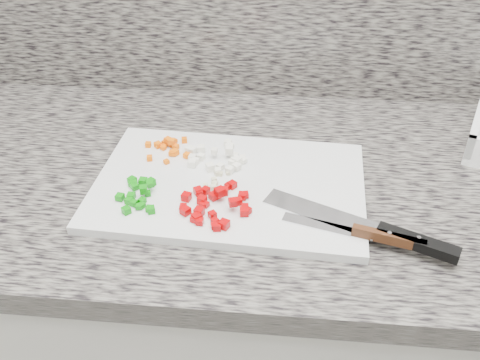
# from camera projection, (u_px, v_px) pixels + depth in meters

# --- Properties ---
(cabinet) EXTENTS (3.92, 0.62, 0.86)m
(cabinet) POSITION_uv_depth(u_px,v_px,m) (279.00, 341.00, 1.21)
(cabinet) COLOR silver
(cabinet) RESTS_ON ground
(countertop) EXTENTS (3.96, 0.64, 0.04)m
(countertop) POSITION_uv_depth(u_px,v_px,m) (290.00, 181.00, 0.95)
(countertop) COLOR slate
(countertop) RESTS_ON cabinet
(cutting_board) EXTENTS (0.46, 0.32, 0.01)m
(cutting_board) POSITION_uv_depth(u_px,v_px,m) (229.00, 186.00, 0.89)
(cutting_board) COLOR silver
(cutting_board) RESTS_ON countertop
(carrot_pile) EXTENTS (0.09, 0.08, 0.02)m
(carrot_pile) POSITION_uv_depth(u_px,v_px,m) (169.00, 147.00, 0.96)
(carrot_pile) COLOR #FF6605
(carrot_pile) RESTS_ON cutting_board
(onion_pile) EXTENTS (0.11, 0.11, 0.02)m
(onion_pile) POSITION_uv_depth(u_px,v_px,m) (217.00, 158.00, 0.93)
(onion_pile) COLOR white
(onion_pile) RESTS_ON cutting_board
(green_pepper_pile) EXTENTS (0.07, 0.09, 0.02)m
(green_pepper_pile) POSITION_uv_depth(u_px,v_px,m) (138.00, 193.00, 0.85)
(green_pepper_pile) COLOR #0C850C
(green_pepper_pile) RESTS_ON cutting_board
(red_pepper_pile) EXTENTS (0.11, 0.12, 0.02)m
(red_pepper_pile) POSITION_uv_depth(u_px,v_px,m) (215.00, 204.00, 0.83)
(red_pepper_pile) COLOR #B10205
(red_pepper_pile) RESTS_ON cutting_board
(garlic_pile) EXTENTS (0.04, 0.05, 0.01)m
(garlic_pile) POSITION_uv_depth(u_px,v_px,m) (216.00, 180.00, 0.89)
(garlic_pile) COLOR beige
(garlic_pile) RESTS_ON cutting_board
(chef_knife) EXTENTS (0.28, 0.15, 0.02)m
(chef_knife) POSITION_uv_depth(u_px,v_px,m) (382.00, 232.00, 0.78)
(chef_knife) COLOR silver
(chef_knife) RESTS_ON cutting_board
(paring_knife) EXTENTS (0.21, 0.07, 0.02)m
(paring_knife) POSITION_uv_depth(u_px,v_px,m) (370.00, 234.00, 0.77)
(paring_knife) COLOR silver
(paring_knife) RESTS_ON cutting_board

